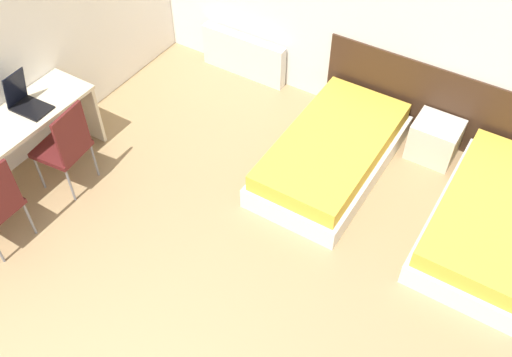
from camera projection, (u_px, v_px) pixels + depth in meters
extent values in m
cube|color=white|center=(13.00, 29.00, 5.23)|extent=(0.05, 5.35, 2.70)
cube|color=#382316|center=(448.00, 110.00, 5.85)|extent=(2.72, 0.03, 0.88)
cube|color=silver|center=(331.00, 160.00, 5.82)|extent=(1.00, 1.87, 0.23)
cube|color=gold|center=(333.00, 145.00, 5.67)|extent=(0.92, 1.79, 0.18)
cube|color=silver|center=(490.00, 226.00, 5.23)|extent=(1.00, 1.87, 0.23)
cube|color=gold|center=(497.00, 211.00, 5.08)|extent=(0.92, 1.79, 0.18)
cube|color=beige|center=(435.00, 140.00, 5.87)|extent=(0.47, 0.41, 0.43)
cube|color=silver|center=(244.00, 56.00, 6.81)|extent=(1.10, 0.12, 0.53)
cube|color=beige|center=(82.00, 108.00, 6.00)|extent=(0.50, 0.04, 0.72)
cube|color=#511919|center=(61.00, 149.00, 5.44)|extent=(0.48, 0.48, 0.05)
cube|color=#511919|center=(72.00, 134.00, 5.18)|extent=(0.07, 0.39, 0.50)
cylinder|color=slate|center=(40.00, 173.00, 5.55)|extent=(0.02, 0.02, 0.43)
cylinder|color=slate|center=(64.00, 149.00, 5.79)|extent=(0.02, 0.02, 0.43)
cylinder|color=slate|center=(70.00, 185.00, 5.44)|extent=(0.02, 0.02, 0.43)
cylinder|color=slate|center=(95.00, 160.00, 5.67)|extent=(0.02, 0.02, 0.43)
cylinder|color=slate|center=(1.00, 202.00, 5.30)|extent=(0.02, 0.02, 0.43)
cylinder|color=slate|center=(30.00, 218.00, 5.16)|extent=(0.02, 0.02, 0.43)
cube|color=black|center=(32.00, 108.00, 5.37)|extent=(0.37, 0.26, 0.02)
cube|color=black|center=(15.00, 88.00, 5.28)|extent=(0.10, 0.25, 0.35)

